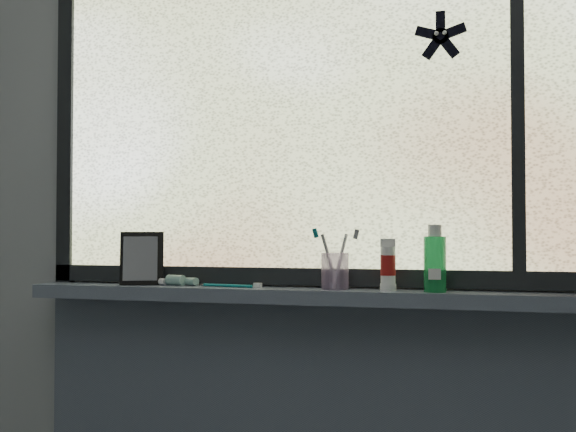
# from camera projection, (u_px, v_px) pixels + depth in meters

# --- Properties ---
(wall_back) EXTENTS (3.00, 0.01, 2.50)m
(wall_back) POSITION_uv_depth(u_px,v_px,m) (303.00, 208.00, 1.89)
(wall_back) COLOR #9EA3A8
(wall_back) RESTS_ON ground
(windowsill) EXTENTS (1.62, 0.14, 0.04)m
(windowsill) POSITION_uv_depth(u_px,v_px,m) (297.00, 295.00, 1.81)
(windowsill) COLOR slate
(windowsill) RESTS_ON wall_back
(window_pane) EXTENTS (1.50, 0.01, 1.00)m
(window_pane) POSITION_uv_depth(u_px,v_px,m) (301.00, 112.00, 1.88)
(window_pane) COLOR silver
(window_pane) RESTS_ON wall_back
(frame_bottom) EXTENTS (1.60, 0.03, 0.05)m
(frame_bottom) POSITION_uv_depth(u_px,v_px,m) (301.00, 277.00, 1.86)
(frame_bottom) COLOR black
(frame_bottom) RESTS_ON windowsill
(frame_left) EXTENTS (0.05, 0.03, 1.10)m
(frame_left) POSITION_uv_depth(u_px,v_px,m) (67.00, 123.00, 2.07)
(frame_left) COLOR black
(frame_left) RESTS_ON wall_back
(frame_mullion) EXTENTS (0.03, 0.03, 1.00)m
(frame_mullion) POSITION_uv_depth(u_px,v_px,m) (517.00, 102.00, 1.72)
(frame_mullion) COLOR black
(frame_mullion) RESTS_ON wall_back
(starfish_sticker) EXTENTS (0.15, 0.02, 0.15)m
(starfish_sticker) POSITION_uv_depth(u_px,v_px,m) (441.00, 36.00, 1.77)
(starfish_sticker) COLOR black
(starfish_sticker) RESTS_ON window_pane
(vanity_mirror) EXTENTS (0.14, 0.11, 0.16)m
(vanity_mirror) POSITION_uv_depth(u_px,v_px,m) (142.00, 258.00, 1.93)
(vanity_mirror) COLOR black
(vanity_mirror) RESTS_ON windowsill
(toothpaste_tube) EXTENTS (0.18, 0.09, 0.03)m
(toothpaste_tube) POSITION_uv_depth(u_px,v_px,m) (181.00, 280.00, 1.91)
(toothpaste_tube) COLOR silver
(toothpaste_tube) RESTS_ON windowsill
(toothbrush_cup) EXTENTS (0.09, 0.09, 0.10)m
(toothbrush_cup) POSITION_uv_depth(u_px,v_px,m) (335.00, 271.00, 1.79)
(toothbrush_cup) COLOR #C8A4DA
(toothbrush_cup) RESTS_ON windowsill
(toothbrush_lying) EXTENTS (0.19, 0.05, 0.01)m
(toothbrush_lying) POSITION_uv_depth(u_px,v_px,m) (228.00, 285.00, 1.85)
(toothbrush_lying) COLOR #0D757B
(toothbrush_lying) RESTS_ON windowsill
(mouthwash_bottle) EXTENTS (0.07, 0.07, 0.15)m
(mouthwash_bottle) POSITION_uv_depth(u_px,v_px,m) (435.00, 258.00, 1.70)
(mouthwash_bottle) COLOR green
(mouthwash_bottle) RESTS_ON windowsill
(cream_tube) EXTENTS (0.05, 0.05, 0.10)m
(cream_tube) POSITION_uv_depth(u_px,v_px,m) (388.00, 263.00, 1.74)
(cream_tube) COLOR silver
(cream_tube) RESTS_ON windowsill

